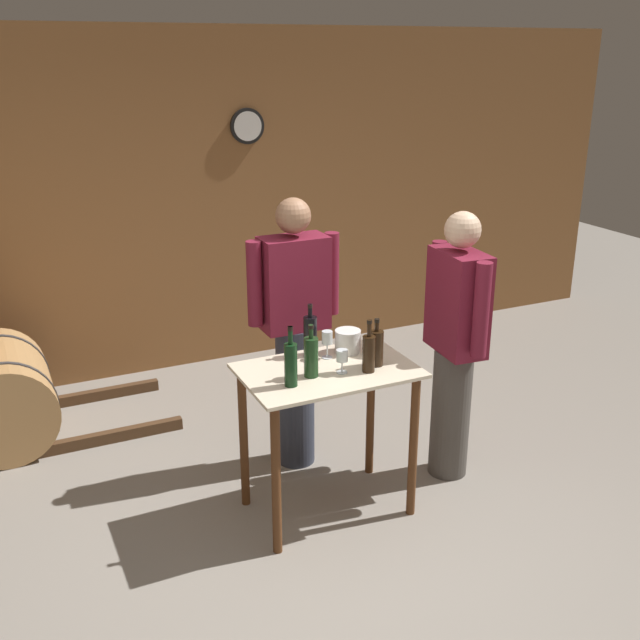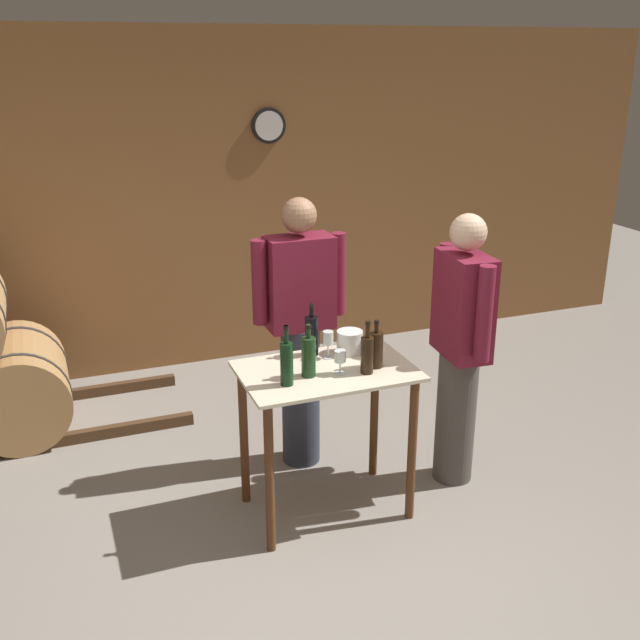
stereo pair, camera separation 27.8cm
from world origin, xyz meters
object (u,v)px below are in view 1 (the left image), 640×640
Objects in this scene: wine_bottle_far_right at (376,347)px; wine_glass_near_left at (342,357)px; wine_glass_near_center at (327,339)px; person_visitor_with_scarf at (455,342)px; wine_bottle_left at (311,356)px; person_host at (295,329)px; ice_bucket at (348,341)px; wine_bottle_center at (310,335)px; wine_bottle_right at (369,352)px; wine_bottle_far_left at (291,363)px.

wine_bottle_far_right is 0.22m from wine_glass_near_left.
wine_glass_near_center is 0.10× the size of person_visitor_with_scarf.
wine_bottle_left reaches higher than wine_glass_near_left.
person_host reaches higher than wine_glass_near_left.
wine_glass_near_left is 0.82× the size of wine_glass_near_center.
person_host is (-0.16, 0.41, -0.04)m from ice_bucket.
person_host is at bearing 89.52° from wine_glass_near_left.
wine_bottle_center is 0.10m from wine_glass_near_center.
wine_bottle_right is at bearing -79.37° from person_host.
person_visitor_with_scarf reaches higher than ice_bucket.
wine_bottle_right is at bearing -95.03° from ice_bucket.
wine_bottle_left is 2.21× the size of wine_glass_near_left.
person_host is (-0.21, 0.64, -0.08)m from wine_bottle_far_right.
wine_bottle_right is 2.25× the size of wine_glass_near_left.
person_visitor_with_scarf is at bearing 7.76° from wine_bottle_far_left.
wine_bottle_left is at bearing 177.51° from wine_bottle_far_right.
person_visitor_with_scarf is at bearing -33.48° from person_host.
wine_bottle_right reaches higher than wine_glass_near_left.
wine_bottle_right is at bearing -18.11° from wine_glass_near_left.
wine_bottle_far_left reaches higher than wine_bottle_center.
person_visitor_with_scarf is (0.87, -0.18, -0.12)m from wine_bottle_center.
wine_bottle_left is 0.38m from wine_bottle_far_right.
person_host is (-0.13, 0.70, -0.09)m from wine_bottle_right.
wine_bottle_center is 1.12× the size of wine_bottle_far_right.
wine_bottle_right is (0.19, -0.34, -0.01)m from wine_bottle_center.
person_visitor_with_scarf is at bearing 8.32° from wine_glass_near_left.
wine_bottle_far_right is (0.08, 0.06, -0.01)m from wine_bottle_right.
wine_glass_near_center is at bearing 45.76° from wine_bottle_left.
wine_bottle_left reaches higher than wine_bottle_far_right.
wine_glass_near_left is 0.30m from ice_bucket.
wine_bottle_left is at bearing -174.77° from person_visitor_with_scarf.
wine_bottle_center is at bearing 132.72° from wine_bottle_far_right.
wine_bottle_center is at bearing 66.45° from wine_bottle_left.
wine_glass_near_left is (-0.14, 0.04, -0.02)m from wine_bottle_right.
wine_glass_near_center is (-0.20, 0.21, 0.01)m from wine_bottle_far_right.
ice_bucket is at bearing 11.49° from wine_glass_near_center.
wine_bottle_far_right is 0.62m from person_visitor_with_scarf.
wine_glass_near_center is (0.07, -0.08, -0.00)m from wine_bottle_center.
person_host is at bearing 108.06° from wine_bottle_far_right.
wine_bottle_far_left is 1.07× the size of wine_bottle_center.
ice_bucket is (0.21, -0.05, -0.05)m from wine_bottle_center.
person_host reaches higher than wine_bottle_far_right.
wine_bottle_right is at bearing -65.74° from wine_glass_near_center.
person_visitor_with_scarf reaches higher than wine_bottle_left.
wine_glass_near_center is 0.81m from person_visitor_with_scarf.
person_host is 1.03× the size of person_visitor_with_scarf.
wine_bottle_left is (0.14, 0.06, -0.01)m from wine_bottle_far_left.
wine_bottle_far_right is 0.29m from wine_glass_near_center.
wine_bottle_center is at bearing 52.00° from wine_bottle_far_left.
wine_bottle_far_left reaches higher than wine_bottle_far_right.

